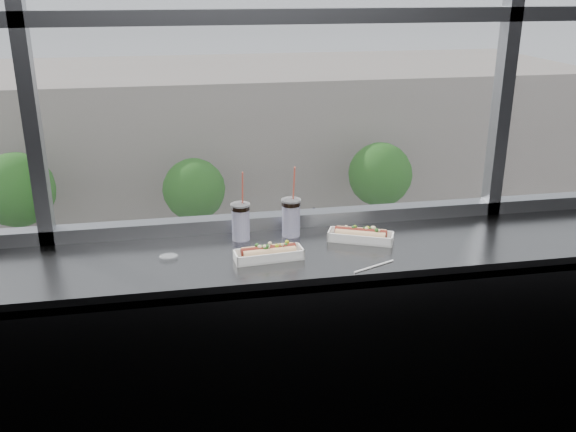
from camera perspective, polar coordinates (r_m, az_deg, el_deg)
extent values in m
plane|color=black|center=(3.11, -0.47, -10.37)|extent=(6.00, 0.00, 6.00)
cube|color=slate|center=(2.63, 0.56, -3.64)|extent=(6.00, 0.55, 0.06)
cube|color=slate|center=(2.68, 1.63, -16.07)|extent=(6.00, 0.04, 1.04)
cube|color=white|center=(2.54, -1.73, -3.79)|extent=(0.28, 0.11, 0.01)
cube|color=white|center=(2.53, -1.73, -3.41)|extent=(0.28, 0.11, 0.04)
cylinder|color=#DFAD78|center=(2.53, -1.73, -3.25)|extent=(0.21, 0.06, 0.05)
cylinder|color=maroon|center=(2.52, -1.74, -2.99)|extent=(0.22, 0.05, 0.03)
cube|color=white|center=(2.73, 6.46, -2.15)|extent=(0.28, 0.19, 0.01)
cube|color=white|center=(2.72, 6.48, -1.80)|extent=(0.28, 0.19, 0.04)
cylinder|color=#DFAD78|center=(2.72, 6.48, -1.64)|extent=(0.21, 0.13, 0.05)
cylinder|color=maroon|center=(2.71, 6.49, -1.40)|extent=(0.21, 0.12, 0.03)
cylinder|color=white|center=(2.71, -4.23, -0.58)|extent=(0.08, 0.08, 0.15)
cylinder|color=black|center=(2.68, -4.26, 0.76)|extent=(0.08, 0.08, 0.02)
cylinder|color=silver|center=(2.68, -4.27, 1.01)|extent=(0.08, 0.08, 0.01)
cylinder|color=#D5533F|center=(2.65, -4.06, 2.38)|extent=(0.01, 0.04, 0.16)
cylinder|color=white|center=(2.74, 0.27, -0.21)|extent=(0.08, 0.08, 0.16)
cylinder|color=black|center=(2.72, 0.27, 1.16)|extent=(0.08, 0.08, 0.02)
cylinder|color=silver|center=(2.71, 0.27, 1.42)|extent=(0.09, 0.09, 0.01)
cylinder|color=#D5533F|center=(2.69, 0.53, 2.80)|extent=(0.01, 0.04, 0.16)
cylinder|color=white|center=(2.49, 7.66, -4.45)|extent=(0.18, 0.08, 0.01)
ellipsoid|color=silver|center=(2.58, -10.58, -3.52)|extent=(0.09, 0.06, 0.02)
plane|color=#A6A5A4|center=(47.97, -9.74, 4.16)|extent=(120.00, 120.00, 0.00)
cube|color=black|center=(26.16, -8.33, -9.96)|extent=(80.00, 10.00, 0.06)
cube|color=#A6A5A4|center=(33.33, -9.02, -3.10)|extent=(80.00, 6.00, 0.04)
cube|color=#A09388|center=(41.65, -9.86, 7.38)|extent=(50.00, 14.00, 8.00)
imported|color=brown|center=(29.42, -2.73, -3.68)|extent=(3.45, 6.92, 2.22)
imported|color=#680105|center=(22.19, -10.79, -12.90)|extent=(3.45, 6.58, 2.09)
imported|color=navy|center=(26.09, 23.11, -8.68)|extent=(3.15, 6.95, 2.28)
imported|color=silver|center=(31.55, 12.09, -2.80)|extent=(2.78, 5.70, 1.84)
imported|color=silver|center=(23.10, 7.28, -11.22)|extent=(3.05, 6.48, 2.11)
imported|color=#66605B|center=(32.46, -10.73, -2.06)|extent=(0.82, 0.62, 1.85)
imported|color=#66605B|center=(33.63, 2.29, -0.49)|extent=(0.76, 1.02, 2.29)
imported|color=#66605B|center=(33.68, 6.03, -0.79)|extent=(0.68, 0.90, 2.03)
imported|color=#66605B|center=(32.92, -16.09, -2.10)|extent=(0.65, 0.87, 1.95)
cylinder|color=#47382B|center=(33.62, -22.38, -1.81)|extent=(0.27, 0.27, 2.67)
sphere|color=#2A751D|center=(32.84, -22.95, 2.15)|extent=(3.56, 3.56, 3.56)
cylinder|color=#47382B|center=(32.91, -8.16, -1.20)|extent=(0.23, 0.23, 2.34)
sphere|color=#2A751D|center=(32.19, -8.35, 2.35)|extent=(3.12, 3.12, 3.12)
cylinder|color=#47382B|center=(34.55, 8.00, 0.03)|extent=(0.25, 0.25, 2.51)
sphere|color=#2A751D|center=(33.83, 8.19, 3.68)|extent=(3.35, 3.35, 3.35)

